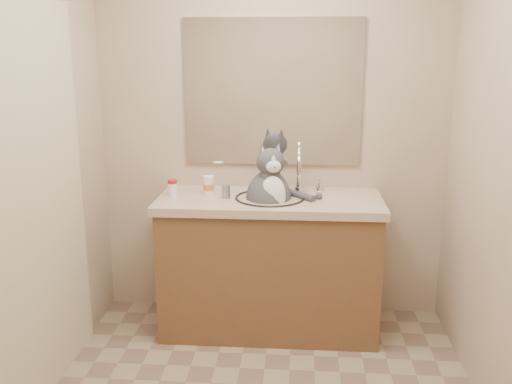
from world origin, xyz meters
TOP-DOWN VIEW (x-y plane):
  - room at (0.00, 0.00)m, footprint 2.22×2.52m
  - vanity at (0.00, 0.96)m, footprint 1.34×0.59m
  - mirror at (0.00, 1.24)m, footprint 1.10×0.02m
  - shower_curtain at (-1.05, 0.10)m, footprint 0.02×1.30m
  - cat at (-0.00, 0.94)m, footprint 0.46×0.37m
  - pill_bottle_redcap at (-0.59, 0.97)m, footprint 0.06×0.06m
  - pill_bottle_orange at (-0.38, 1.01)m, footprint 0.07×0.07m
  - grey_canister at (-0.26, 0.93)m, footprint 0.06×0.06m

SIDE VIEW (x-z plane):
  - vanity at x=0.00m, z-range -0.12..1.00m
  - cat at x=0.00m, z-range 0.59..1.14m
  - grey_canister at x=-0.26m, z-range 0.85..0.93m
  - pill_bottle_redcap at x=-0.59m, z-range 0.85..0.95m
  - pill_bottle_orange at x=-0.38m, z-range 0.85..0.96m
  - shower_curtain at x=-1.05m, z-range 0.06..2.00m
  - room at x=0.00m, z-range -0.01..2.41m
  - mirror at x=0.00m, z-range 1.00..1.90m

